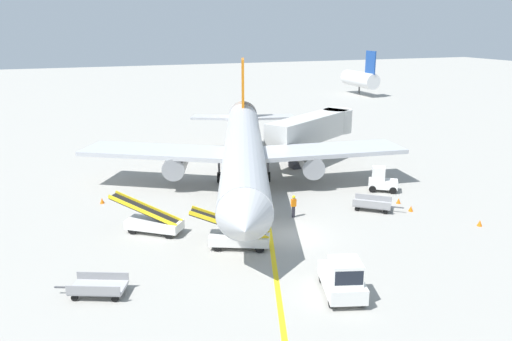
{
  "coord_description": "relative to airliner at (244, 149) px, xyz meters",
  "views": [
    {
      "loc": [
        -13.14,
        -28.67,
        13.66
      ],
      "look_at": [
        0.24,
        7.38,
        2.5
      ],
      "focal_mm": 35.43,
      "sensor_mm": 36.0,
      "label": 1
    }
  ],
  "objects": [
    {
      "name": "ground_plane",
      "position": [
        -0.42,
        -10.9,
        -3.42
      ],
      "size": [
        300.0,
        300.0,
        0.0
      ],
      "primitive_type": "plane",
      "color": "#9E9B93"
    },
    {
      "name": "taxi_line_yellow",
      "position": [
        -0.18,
        -5.9,
        -3.41
      ],
      "size": [
        26.03,
        75.84,
        0.01
      ],
      "primitive_type": "cube",
      "rotation": [
        0.0,
        0.0,
        -0.33
      ],
      "color": "yellow",
      "rests_on": "ground"
    },
    {
      "name": "airliner",
      "position": [
        0.0,
        0.0,
        0.0
      ],
      "size": [
        27.61,
        34.35,
        10.1
      ],
      "color": "#B2B5BA",
      "rests_on": "ground"
    },
    {
      "name": "jet_bridge",
      "position": [
        9.93,
        5.89,
        0.12
      ],
      "size": [
        12.18,
        8.96,
        4.85
      ],
      "color": "beige",
      "rests_on": "ground"
    },
    {
      "name": "pushback_tug",
      "position": [
        -1.13,
        -19.05,
        -2.42
      ],
      "size": [
        2.86,
        3.99,
        2.2
      ],
      "color": "silver",
      "rests_on": "ground"
    },
    {
      "name": "baggage_tug_near_wing",
      "position": [
        10.62,
        -4.99,
        -2.49
      ],
      "size": [
        2.72,
        2.41,
        2.1
      ],
      "color": "silver",
      "rests_on": "ground"
    },
    {
      "name": "belt_loader_forward_hold",
      "position": [
        -9.04,
        -7.21,
        -2.64
      ],
      "size": [
        4.77,
        3.97,
        2.59
      ],
      "color": "silver",
      "rests_on": "ground"
    },
    {
      "name": "belt_loader_aft_hold",
      "position": [
        -4.4,
        -11.51,
        -2.64
      ],
      "size": [
        5.08,
        3.19,
        2.59
      ],
      "color": "silver",
      "rests_on": "ground"
    },
    {
      "name": "baggage_cart_loaded",
      "position": [
        -13.08,
        -14.59,
        -2.95
      ],
      "size": [
        3.77,
        2.52,
        0.94
      ],
      "color": "#A5A5A8",
      "rests_on": "ground"
    },
    {
      "name": "baggage_cart_empty_trailing",
      "position": [
        7.39,
        -8.67,
        -2.95
      ],
      "size": [
        3.44,
        2.97,
        0.94
      ],
      "color": "#A5A5A8",
      "rests_on": "ground"
    },
    {
      "name": "ground_crew_marshaller",
      "position": [
        1.11,
        -7.98,
        -2.51
      ],
      "size": [
        0.36,
        0.24,
        1.7
      ],
      "color": "#26262D",
      "rests_on": "ground"
    },
    {
      "name": "safety_cone_nose_left",
      "position": [
        12.71,
        -14.07,
        -3.2
      ],
      "size": [
        0.36,
        0.36,
        0.44
      ],
      "primitive_type": "cone",
      "color": "orange",
      "rests_on": "ground"
    },
    {
      "name": "safety_cone_nose_right",
      "position": [
        10.17,
        -8.14,
        -3.2
      ],
      "size": [
        0.36,
        0.36,
        0.44
      ],
      "primitive_type": "cone",
      "color": "orange",
      "rests_on": "ground"
    },
    {
      "name": "safety_cone_wingtip_left",
      "position": [
        -11.88,
        0.04,
        -3.2
      ],
      "size": [
        0.36,
        0.36,
        0.44
      ],
      "primitive_type": "cone",
      "color": "orange",
      "rests_on": "ground"
    },
    {
      "name": "safety_cone_wingtip_right",
      "position": [
        -1.31,
        -1.22,
        -3.2
      ],
      "size": [
        0.36,
        0.36,
        0.44
      ],
      "primitive_type": "cone",
      "color": "orange",
      "rests_on": "ground"
    },
    {
      "name": "safety_cone_tail_area",
      "position": [
        9.98,
        -9.95,
        -3.2
      ],
      "size": [
        0.36,
        0.36,
        0.44
      ],
      "primitive_type": "cone",
      "color": "orange",
      "rests_on": "ground"
    },
    {
      "name": "distant_aircraft_far_left",
      "position": [
        41.33,
        48.57,
        -0.2
      ],
      "size": [
        3.0,
        10.1,
        8.8
      ],
      "color": "silver",
      "rests_on": "ground"
    }
  ]
}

